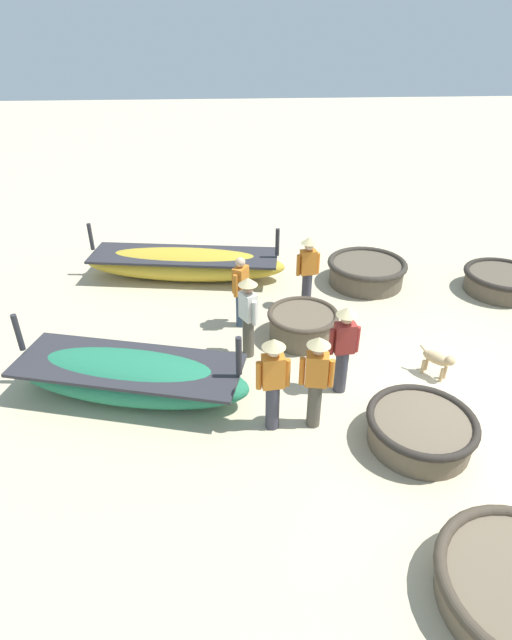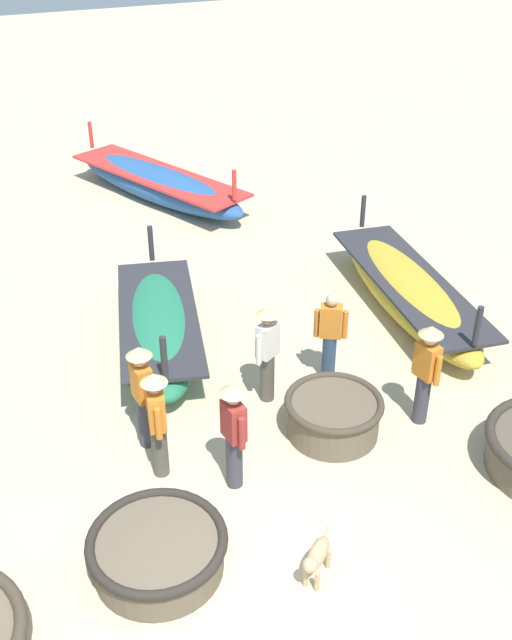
% 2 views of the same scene
% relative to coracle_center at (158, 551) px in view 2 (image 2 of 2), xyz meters
% --- Properties ---
extents(ground_plane, '(80.00, 80.00, 0.00)m').
position_rel_coracle_center_xyz_m(ground_plane, '(0.35, -0.90, -0.29)').
color(ground_plane, '#C6B793').
extents(coracle_center, '(1.67, 1.67, 0.52)m').
position_rel_coracle_center_xyz_m(coracle_center, '(0.00, 0.00, 0.00)').
color(coracle_center, brown).
rests_on(coracle_center, ground).
extents(coracle_far_right, '(1.44, 1.44, 0.61)m').
position_rel_coracle_center_xyz_m(coracle_far_right, '(3.09, 1.32, 0.04)').
color(coracle_far_right, brown).
rests_on(coracle_far_right, ground).
extents(long_boat_green_hull, '(3.37, 5.73, 1.40)m').
position_rel_coracle_center_xyz_m(long_boat_green_hull, '(3.54, 10.90, 0.12)').
color(long_boat_green_hull, '#285693').
rests_on(long_boat_green_hull, ground).
extents(long_boat_blue_hull, '(2.27, 4.35, 1.41)m').
position_rel_coracle_center_xyz_m(long_boat_blue_hull, '(1.50, 4.55, 0.12)').
color(long_boat_blue_hull, '#237551').
rests_on(long_boat_blue_hull, ground).
extents(long_boat_red_hull, '(1.95, 5.13, 1.37)m').
position_rel_coracle_center_xyz_m(long_boat_red_hull, '(6.09, 3.84, 0.11)').
color(long_boat_red_hull, gold).
rests_on(long_boat_red_hull, ground).
extents(fisherman_by_coracle, '(0.36, 0.52, 1.67)m').
position_rel_coracle_center_xyz_m(fisherman_by_coracle, '(4.42, 1.03, 0.67)').
color(fisherman_by_coracle, '#383842').
rests_on(fisherman_by_coracle, ground).
extents(fisherman_standing_left, '(0.36, 0.53, 1.67)m').
position_rel_coracle_center_xyz_m(fisherman_standing_left, '(1.37, 0.93, 0.67)').
color(fisherman_standing_left, '#383842').
rests_on(fisherman_standing_left, ground).
extents(fisherman_standing_right, '(0.36, 0.52, 1.67)m').
position_rel_coracle_center_xyz_m(fisherman_standing_right, '(0.54, 1.54, 0.67)').
color(fisherman_standing_right, '#4C473D').
rests_on(fisherman_standing_right, ground).
extents(fisherman_with_hat, '(0.47, 0.36, 1.57)m').
position_rel_coracle_center_xyz_m(fisherman_with_hat, '(3.69, 2.54, 0.55)').
color(fisherman_with_hat, '#2D425B').
rests_on(fisherman_with_hat, ground).
extents(fisherman_crouching, '(0.36, 0.53, 1.67)m').
position_rel_coracle_center_xyz_m(fisherman_crouching, '(0.54, 2.20, 0.67)').
color(fisherman_crouching, '#383842').
rests_on(fisherman_crouching, ground).
extents(fisherman_hauling, '(0.47, 0.36, 1.67)m').
position_rel_coracle_center_xyz_m(fisherman_hauling, '(2.56, 2.46, 0.67)').
color(fisherman_hauling, '#4C473D').
rests_on(fisherman_hauling, ground).
extents(dog, '(0.55, 0.50, 0.55)m').
position_rel_coracle_center_xyz_m(dog, '(1.62, -0.91, 0.09)').
color(dog, tan).
rests_on(dog, ground).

